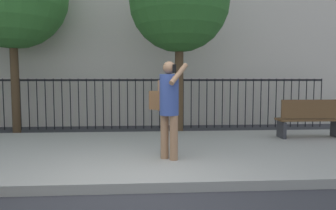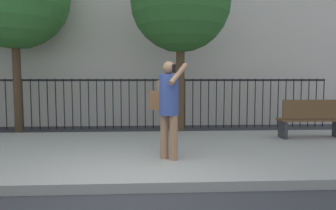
{
  "view_description": "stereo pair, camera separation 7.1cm",
  "coord_description": "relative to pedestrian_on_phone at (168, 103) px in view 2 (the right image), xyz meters",
  "views": [
    {
      "loc": [
        0.2,
        -4.41,
        1.62
      ],
      "look_at": [
        0.62,
        1.63,
        1.11
      ],
      "focal_mm": 34.56,
      "sensor_mm": 36.0,
      "label": 1
    },
    {
      "loc": [
        0.27,
        -4.42,
        1.62
      ],
      "look_at": [
        0.62,
        1.63,
        1.11
      ],
      "focal_mm": 34.56,
      "sensor_mm": 36.0,
      "label": 2
    }
  ],
  "objects": [
    {
      "name": "ground_plane",
      "position": [
        -0.6,
        -1.35,
        -1.18
      ],
      "size": [
        60.0,
        60.0,
        0.0
      ],
      "primitive_type": "plane",
      "color": "#333338"
    },
    {
      "name": "sidewalk",
      "position": [
        -0.6,
        0.85,
        -1.1
      ],
      "size": [
        28.0,
        4.4,
        0.15
      ],
      "primitive_type": "cube",
      "color": "#9E9B93",
      "rests_on": "ground"
    },
    {
      "name": "iron_fence",
      "position": [
        -0.6,
        4.55,
        -0.16
      ],
      "size": [
        12.03,
        0.04,
        1.6
      ],
      "color": "black",
      "rests_on": "ground"
    },
    {
      "name": "pedestrian_on_phone",
      "position": [
        0.0,
        0.0,
        0.0
      ],
      "size": [
        0.71,
        0.66,
        1.76
      ],
      "color": "#936B4C",
      "rests_on": "sidewalk"
    },
    {
      "name": "street_bench",
      "position": [
        3.63,
        1.81,
        -0.53
      ],
      "size": [
        1.6,
        0.45,
        0.95
      ],
      "color": "brown",
      "rests_on": "sidewalk"
    },
    {
      "name": "street_tree_far",
      "position": [
        0.53,
        3.18,
        2.49
      ],
      "size": [
        2.73,
        2.73,
        5.05
      ],
      "color": "#4C3823",
      "rests_on": "ground"
    }
  ]
}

